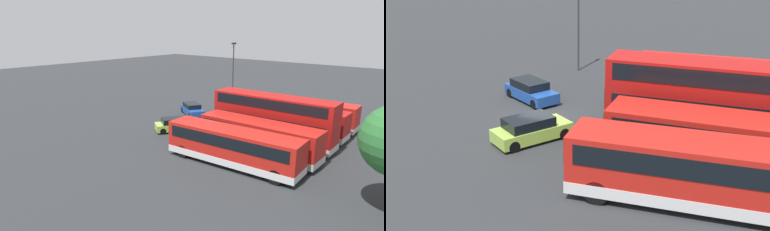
{
  "view_description": "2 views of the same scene",
  "coord_description": "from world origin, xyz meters",
  "views": [
    {
      "loc": [
        27.8,
        24.43,
        10.73
      ],
      "look_at": [
        2.02,
        1.85,
        1.55
      ],
      "focal_mm": 31.26,
      "sensor_mm": 36.0,
      "label": 1
    },
    {
      "loc": [
        25.14,
        12.18,
        10.73
      ],
      "look_at": [
        1.65,
        2.95,
        1.13
      ],
      "focal_mm": 44.33,
      "sensor_mm": 36.0,
      "label": 2
    }
  ],
  "objects": [
    {
      "name": "car_hatchback_silver",
      "position": [
        -2.72,
        -2.28,
        0.7
      ],
      "size": [
        3.73,
        4.62,
        1.43
      ],
      "color": "#1E479E",
      "rests_on": "ground"
    },
    {
      "name": "ground_plane",
      "position": [
        0.0,
        0.0,
        0.0
      ],
      "size": [
        140.0,
        140.0,
        0.0
      ],
      "primitive_type": "plane",
      "color": "#2D3033"
    },
    {
      "name": "car_small_green",
      "position": [
        3.53,
        0.89,
        0.7
      ],
      "size": [
        4.61,
        3.89,
        1.43
      ],
      "color": "#A5D14C",
      "rests_on": "ground"
    },
    {
      "name": "lamp_post_tall",
      "position": [
        -11.2,
        -2.07,
        4.97
      ],
      "size": [
        0.7,
        0.3,
        8.56
      ],
      "color": "#38383D",
      "rests_on": "ground"
    },
    {
      "name": "bus_double_decker_third",
      "position": [
        0.15,
        10.24,
        2.45
      ],
      "size": [
        2.94,
        11.72,
        4.55
      ],
      "color": "#B71411",
      "rests_on": "ground"
    },
    {
      "name": "bus_single_deck_near_end",
      "position": [
        -7.08,
        10.01,
        1.62
      ],
      "size": [
        3.1,
        11.61,
        2.95
      ],
      "color": "red",
      "rests_on": "ground"
    },
    {
      "name": "bus_single_deck_second",
      "position": [
        -3.61,
        10.75,
        1.62
      ],
      "size": [
        2.81,
        10.32,
        2.95
      ],
      "color": "#B71411",
      "rests_on": "ground"
    },
    {
      "name": "bus_single_deck_fifth",
      "position": [
        7.06,
        10.5,
        1.62
      ],
      "size": [
        3.35,
        11.3,
        2.95
      ],
      "color": "red",
      "rests_on": "ground"
    },
    {
      "name": "bus_single_deck_fourth",
      "position": [
        3.74,
        10.89,
        1.62
      ],
      "size": [
        2.76,
        10.71,
        2.95
      ],
      "color": "red",
      "rests_on": "ground"
    }
  ]
}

